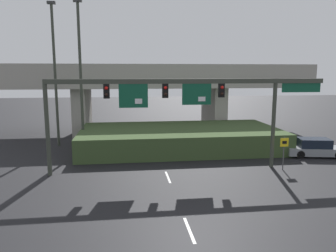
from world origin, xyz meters
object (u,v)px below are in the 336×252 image
signal_gantry (182,95)px  highway_light_pole_far (81,73)px  speed_limit_sign (284,149)px  highway_light_pole_near (55,72)px  parked_sedan_near_right (315,148)px

signal_gantry → highway_light_pole_far: 10.57m
speed_limit_sign → highway_light_pole_far: (-14.68, 8.02, 5.24)m
highway_light_pole_near → parked_sedan_near_right: bearing=-17.2°
signal_gantry → speed_limit_sign: signal_gantry is taller
signal_gantry → parked_sedan_near_right: size_ratio=3.88×
parked_sedan_near_right → signal_gantry: bearing=-156.8°
speed_limit_sign → parked_sedan_near_right: (4.39, 3.26, -0.85)m
signal_gantry → parked_sedan_near_right: (11.46, 2.42, -4.57)m
signal_gantry → highway_light_pole_near: bearing=138.0°
speed_limit_sign → highway_light_pole_far: size_ratio=0.18×
speed_limit_sign → highway_light_pole_near: size_ratio=0.18×
speed_limit_sign → parked_sedan_near_right: bearing=36.6°
highway_light_pole_near → parked_sedan_near_right: (21.57, -6.67, -6.16)m
highway_light_pole_far → parked_sedan_near_right: highway_light_pole_far is taller
signal_gantry → speed_limit_sign: (7.08, -0.84, -3.72)m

